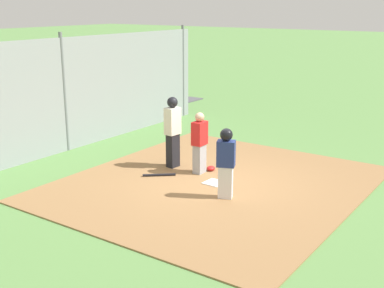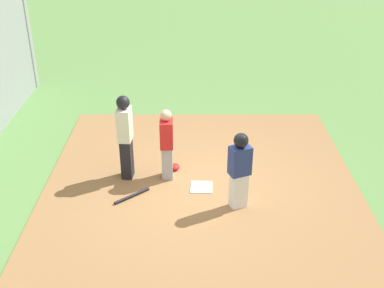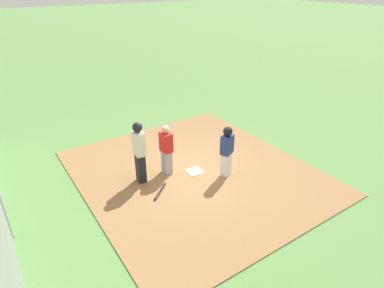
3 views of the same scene
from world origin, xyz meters
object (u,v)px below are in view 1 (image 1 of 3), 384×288
at_px(umpire, 173,130).
at_px(baseball_bat, 159,175).
at_px(parked_car_red, 51,99).
at_px(runner, 226,159).
at_px(catcher_mask, 211,168).
at_px(home_plate, 214,183).
at_px(catcher, 200,142).

height_order(umpire, baseball_bat, umpire).
bearing_deg(parked_car_red, runner, -102.98).
height_order(runner, baseball_bat, runner).
xyz_separation_m(catcher_mask, parked_car_red, (-2.27, -8.69, 0.52)).
height_order(home_plate, catcher, catcher).
height_order(catcher, catcher_mask, catcher).
bearing_deg(catcher, runner, -38.70).
xyz_separation_m(catcher, runner, (1.06, 1.39, 0.08)).
bearing_deg(runner, parked_car_red, 47.19).
bearing_deg(umpire, catcher, 3.39).
distance_m(baseball_bat, parked_car_red, 8.58).
bearing_deg(umpire, home_plate, -11.24).
xyz_separation_m(umpire, baseball_bat, (0.79, 0.17, -0.94)).
distance_m(catcher, runner, 1.75).
distance_m(home_plate, catcher, 1.13).
height_order(umpire, runner, umpire).
bearing_deg(parked_car_red, catcher, -99.67).
bearing_deg(catcher_mask, catcher, -25.00).
height_order(baseball_bat, catcher_mask, catcher_mask).
xyz_separation_m(umpire, catcher_mask, (-0.28, 0.98, -0.91)).
bearing_deg(home_plate, umpire, -106.06).
xyz_separation_m(home_plate, runner, (0.63, 0.68, 0.86)).
xyz_separation_m(home_plate, catcher_mask, (-0.73, -0.57, 0.05)).
distance_m(umpire, parked_car_red, 8.13).
xyz_separation_m(catcher, catcher_mask, (-0.31, 0.14, -0.73)).
xyz_separation_m(catcher, umpire, (-0.02, -0.84, 0.18)).
relative_size(baseball_bat, parked_car_red, 0.18).
bearing_deg(umpire, catcher_mask, 21.07).
bearing_deg(parked_car_red, baseball_bat, -105.91).
bearing_deg(baseball_bat, catcher_mask, 12.62).
xyz_separation_m(home_plate, umpire, (-0.44, -1.54, 0.96)).
xyz_separation_m(umpire, runner, (1.08, 2.23, -0.10)).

